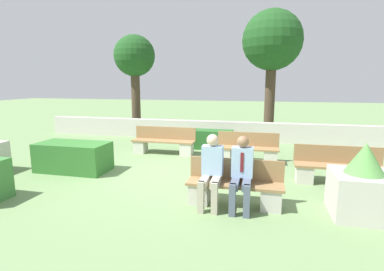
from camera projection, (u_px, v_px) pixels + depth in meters
ground_plane at (166, 173)px, 7.50m from camera, size 60.00×60.00×0.00m
perimeter_wall at (203, 130)px, 11.88m from camera, size 13.36×0.30×0.75m
bench_front at (235, 188)px, 5.52m from camera, size 1.76×0.48×0.84m
bench_left_side at (164, 143)px, 9.53m from camera, size 2.01×0.49×0.84m
bench_right_side at (247, 151)px, 8.49m from camera, size 1.74×0.48×0.84m
bench_back at (338, 170)px, 6.67m from camera, size 1.88×0.49×0.84m
person_seated_man at (242, 170)px, 5.29m from camera, size 0.38×0.64×1.32m
person_seated_woman at (211, 168)px, 5.41m from camera, size 0.38×0.64×1.32m
hedge_block_near_left at (73, 157)px, 7.65m from camera, size 1.80×0.89×0.73m
hedge_block_near_right at (213, 139)px, 10.24m from camera, size 1.32×0.62×0.64m
planter_corner_left at (362, 187)px, 5.03m from camera, size 0.97×0.97×1.27m
tree_leftmost at (135, 59)px, 13.28m from camera, size 1.82×1.82×4.32m
tree_center_left at (272, 42)px, 12.39m from camera, size 2.49×2.49×5.21m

